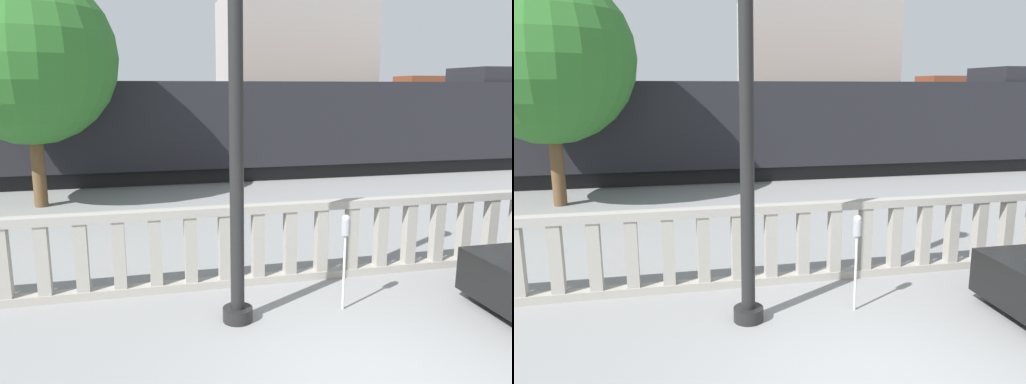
# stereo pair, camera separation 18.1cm
# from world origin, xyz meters

# --- Properties ---
(balustrade) EXTENTS (15.83, 0.24, 1.41)m
(balustrade) POSITION_xyz_m (0.00, 3.39, 0.70)
(balustrade) COLOR #9E998E
(balustrade) RESTS_ON ground
(lamppost) EXTENTS (0.44, 0.44, 6.32)m
(lamppost) POSITION_xyz_m (-1.20, 2.06, 3.40)
(lamppost) COLOR black
(lamppost) RESTS_ON ground
(parking_meter) EXTENTS (0.14, 0.14, 1.51)m
(parking_meter) POSITION_xyz_m (0.45, 2.06, 1.17)
(parking_meter) COLOR silver
(parking_meter) RESTS_ON ground
(train_near) EXTENTS (24.32, 2.88, 4.17)m
(train_near) POSITION_xyz_m (1.81, 14.03, 1.88)
(train_near) COLOR black
(train_near) RESTS_ON ground
(train_far) EXTENTS (28.96, 2.60, 4.06)m
(train_far) POSITION_xyz_m (2.14, 23.74, 1.81)
(train_far) COLOR black
(train_far) RESTS_ON ground
(building_block) EXTENTS (9.94, 6.15, 9.23)m
(building_block) POSITION_xyz_m (8.25, 29.48, 4.62)
(building_block) COLOR gray
(building_block) RESTS_ON ground
(tree_left) EXTENTS (4.76, 4.76, 6.54)m
(tree_left) POSITION_xyz_m (-5.30, 10.44, 4.15)
(tree_left) COLOR brown
(tree_left) RESTS_ON ground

